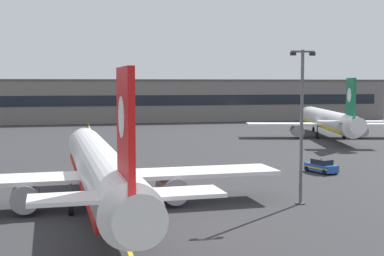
# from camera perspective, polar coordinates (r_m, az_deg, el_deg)

# --- Properties ---
(taxiway_centreline) EXTENTS (2.98, 179.98, 0.01)m
(taxiway_centreline) POSITION_cam_1_polar(r_m,az_deg,el_deg) (62.53, -8.93, -5.23)
(taxiway_centreline) COLOR yellow
(taxiway_centreline) RESTS_ON ground
(airliner_foreground) EXTENTS (32.15, 41.49, 11.65)m
(airliner_foreground) POSITION_cam_1_polar(r_m,az_deg,el_deg) (47.53, -9.51, -4.27)
(airliner_foreground) COLOR white
(airliner_foreground) RESTS_ON ground
(airliner_background) EXTENTS (32.08, 40.79, 11.60)m
(airliner_background) POSITION_cam_1_polar(r_m,az_deg,el_deg) (110.68, 14.05, 0.74)
(airliner_background) COLOR white
(airliner_background) RESTS_ON ground
(apron_lamp_post) EXTENTS (2.24, 0.90, 13.61)m
(apron_lamp_post) POSITION_cam_1_polar(r_m,az_deg,el_deg) (49.08, 11.34, 0.39)
(apron_lamp_post) COLOR #515156
(apron_lamp_post) RESTS_ON ground
(service_car_third) EXTENTS (2.92, 4.53, 1.79)m
(service_car_third) POSITION_cam_1_polar(r_m,az_deg,el_deg) (67.59, 13.32, -3.90)
(service_car_third) COLOR #2351A8
(service_car_third) RESTS_ON ground
(safety_cone_by_nose_gear) EXTENTS (0.44, 0.44, 0.55)m
(safety_cone_by_nose_gear) POSITION_cam_1_polar(r_m,az_deg,el_deg) (64.92, -8.49, -4.64)
(safety_cone_by_nose_gear) COLOR orange
(safety_cone_by_nose_gear) RESTS_ON ground
(terminal_building) EXTENTS (168.42, 12.40, 11.76)m
(terminal_building) POSITION_cam_1_polar(r_m,az_deg,el_deg) (152.39, -9.81, 2.81)
(terminal_building) COLOR slate
(terminal_building) RESTS_ON ground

